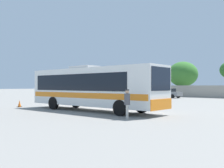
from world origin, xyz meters
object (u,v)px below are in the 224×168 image
at_px(parked_car_second_grey, 168,93).
at_px(traffic_cone_on_apron, 20,104).
at_px(parked_car_leftmost_silver, 144,92).
at_px(attendant_by_bus_door, 127,102).
at_px(coach_bus_white_orange, 91,87).
at_px(roadside_tree_left, 183,74).

bearing_deg(parked_car_second_grey, traffic_cone_on_apron, -90.14).
bearing_deg(parked_car_leftmost_silver, attendant_by_bus_door, -55.27).
relative_size(coach_bus_white_orange, roadside_tree_left, 1.80).
bearing_deg(parked_car_second_grey, roadside_tree_left, 106.25).
height_order(parked_car_leftmost_silver, roadside_tree_left, roadside_tree_left).
xyz_separation_m(coach_bus_white_orange, parked_car_leftmost_silver, (-12.91, 24.36, -1.12)).
height_order(coach_bus_white_orange, parked_car_second_grey, coach_bus_white_orange).
xyz_separation_m(coach_bus_white_orange, parked_car_second_grey, (-7.40, 23.45, -1.09)).
distance_m(parked_car_leftmost_silver, traffic_cone_on_apron, 27.09).
bearing_deg(attendant_by_bus_door, parked_car_leftmost_silver, 124.73).
xyz_separation_m(roadside_tree_left, traffic_cone_on_apron, (3.13, -36.57, -4.03)).
distance_m(attendant_by_bus_door, roadside_tree_left, 39.85).
bearing_deg(coach_bus_white_orange, traffic_cone_on_apron, -163.72).
height_order(coach_bus_white_orange, parked_car_leftmost_silver, coach_bus_white_orange).
xyz_separation_m(coach_bus_white_orange, roadside_tree_left, (-10.59, 34.39, 2.45)).
distance_m(coach_bus_white_orange, attendant_by_bus_door, 5.77).
xyz_separation_m(attendant_by_bus_door, traffic_cone_on_apron, (-12.81, -0.20, -0.69)).
distance_m(attendant_by_bus_door, parked_car_leftmost_silver, 32.05).
bearing_deg(roadside_tree_left, traffic_cone_on_apron, -85.11).
distance_m(parked_car_second_grey, traffic_cone_on_apron, 25.63).
bearing_deg(parked_car_leftmost_silver, coach_bus_white_orange, -62.08).
xyz_separation_m(attendant_by_bus_door, parked_car_second_grey, (-12.75, 25.43, -0.19)).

